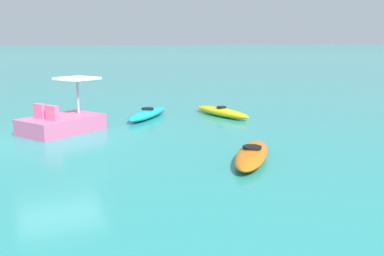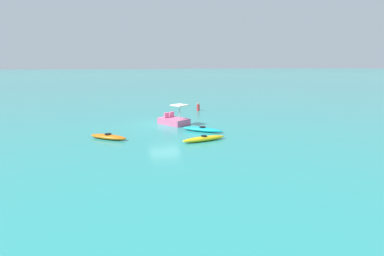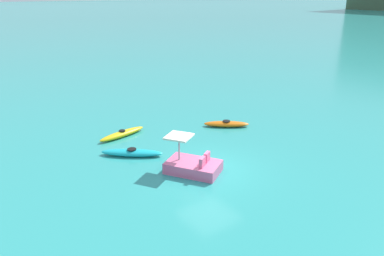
{
  "view_description": "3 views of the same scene",
  "coord_description": "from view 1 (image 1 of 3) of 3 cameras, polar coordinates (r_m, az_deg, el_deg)",
  "views": [
    {
      "loc": [
        1.4,
        12.97,
        2.81
      ],
      "look_at": [
        -3.79,
        1.38,
        0.24
      ],
      "focal_mm": 40.2,
      "sensor_mm": 36.0,
      "label": 1
    },
    {
      "loc": [
        -23.87,
        4.77,
        4.82
      ],
      "look_at": [
        -3.58,
        -1.32,
        0.32
      ],
      "focal_mm": 28.08,
      "sensor_mm": 36.0,
      "label": 2
    },
    {
      "loc": [
        12.05,
        -10.02,
        7.82
      ],
      "look_at": [
        -3.34,
        1.49,
        0.74
      ],
      "focal_mm": 35.02,
      "sensor_mm": 36.0,
      "label": 3
    }
  ],
  "objects": [
    {
      "name": "ground_plane",
      "position": [
        13.35,
        -17.55,
        -1.24
      ],
      "size": [
        600.0,
        600.0,
        0.0
      ],
      "primitive_type": "plane",
      "color": "teal"
    },
    {
      "name": "kayak_cyan",
      "position": [
        16.12,
        -5.9,
        1.94
      ],
      "size": [
        2.57,
        2.82,
        0.37
      ],
      "color": "#19B7C6",
      "rests_on": "ground_plane"
    },
    {
      "name": "kayak_orange",
      "position": [
        10.32,
        7.94,
        -3.52
      ],
      "size": [
        2.25,
        2.57,
        0.37
      ],
      "color": "orange",
      "rests_on": "ground_plane"
    },
    {
      "name": "kayak_yellow",
      "position": [
        16.41,
        3.92,
        2.14
      ],
      "size": [
        1.14,
        3.09,
        0.37
      ],
      "color": "yellow",
      "rests_on": "ground_plane"
    },
    {
      "name": "pedal_boat_pink",
      "position": [
        14.05,
        -16.86,
        0.82
      ],
      "size": [
        2.83,
        2.52,
        1.68
      ],
      "color": "pink",
      "rests_on": "ground_plane"
    }
  ]
}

